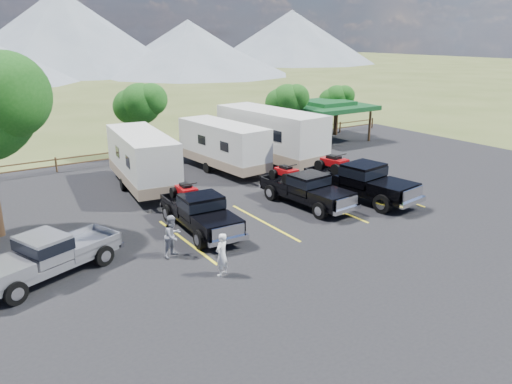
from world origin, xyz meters
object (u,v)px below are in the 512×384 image
pavilion (327,106)px  trailer_left (142,160)px  rig_center (305,188)px  trailer_right (270,136)px  rig_right (359,179)px  person_a (222,254)px  person_b (173,236)px  rig_left (199,211)px  pickup_silver (48,255)px  trailer_center (223,146)px

pavilion → trailer_left: bearing=-164.2°
rig_center → trailer_right: (3.25, 7.76, 1.00)m
rig_right → person_a: 11.08m
trailer_left → person_b: size_ratio=5.43×
rig_left → trailer_right: 12.20m
rig_center → pickup_silver: (-12.62, -1.14, -0.05)m
pavilion → rig_right: bearing=-124.6°
rig_left → person_a: bearing=-104.1°
trailer_center → rig_right: bearing=-74.8°
rig_left → person_b: bearing=-135.3°
trailer_center → pickup_silver: (-12.45, -9.19, -0.75)m
person_a → pavilion: bearing=-163.5°
trailer_right → pickup_silver: bearing=-156.2°
trailer_center → person_b: (-8.02, -10.03, -0.75)m
pavilion → pickup_silver: 27.90m
trailer_right → person_b: 15.06m
rig_right → person_a: size_ratio=4.13×
trailer_center → pickup_silver: size_ratio=1.55×
pavilion → rig_center: (-11.85, -12.11, -1.85)m
rig_left → trailer_left: size_ratio=0.62×
rig_center → trailer_right: size_ratio=0.55×
rig_right → trailer_left: size_ratio=0.73×
rig_left → rig_center: rig_center is taller
trailer_left → person_b: 9.41m
pickup_silver → person_a: size_ratio=3.52×
rig_right → rig_left: bearing=167.6°
rig_center → person_b: (-8.19, -1.98, -0.05)m
rig_right → trailer_right: trailer_right is taller
pavilion → trailer_right: bearing=-153.2°
pickup_silver → trailer_right: bearing=98.0°
pavilion → pickup_silver: pavilion is taller
pickup_silver → person_b: bearing=58.1°
pavilion → trailer_left: size_ratio=0.67×
pavilion → person_b: (-20.04, -14.09, -1.90)m
rig_right → person_a: bearing=-168.7°
trailer_left → pickup_silver: trailer_left is taller
trailer_center → rig_left: bearing=-130.8°
pickup_silver → person_b: person_b is taller
rig_left → trailer_left: bearing=91.6°
pickup_silver → person_b: size_ratio=3.35×
rig_center → rig_left: bearing=175.7°
rig_left → pickup_silver: (-6.58, -1.07, -0.05)m
rig_left → person_b: rig_left is taller
rig_center → person_a: size_ratio=3.54×
pavilion → trailer_right: size_ratio=0.59×
pickup_silver → rig_right: bearing=70.4°
rig_center → rig_right: (3.03, -0.70, 0.14)m
person_b → pavilion: bearing=11.4°
trailer_center → pickup_silver: 15.50m
rig_left → trailer_right: size_ratio=0.54×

